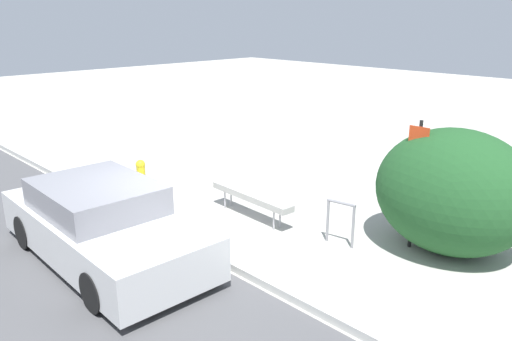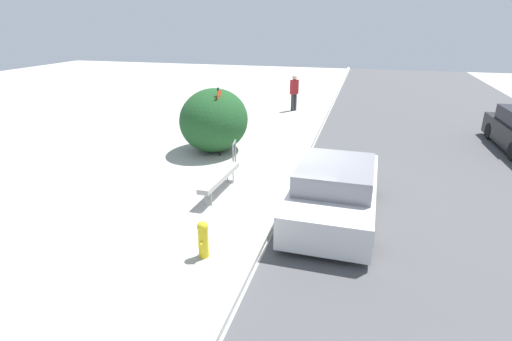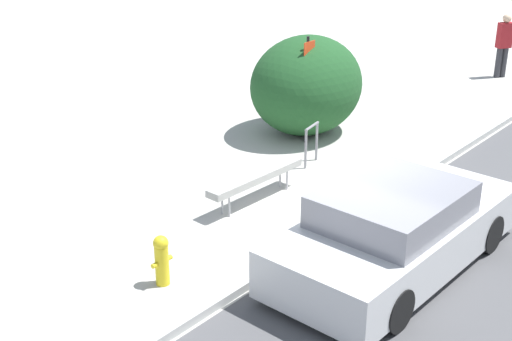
{
  "view_description": "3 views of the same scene",
  "coord_description": "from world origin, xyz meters",
  "px_view_note": "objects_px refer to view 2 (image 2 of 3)",
  "views": [
    {
      "loc": [
        6.55,
        -4.83,
        3.96
      ],
      "look_at": [
        0.04,
        1.48,
        1.13
      ],
      "focal_mm": 35.0,
      "sensor_mm": 36.0,
      "label": 1
    },
    {
      "loc": [
        -9.47,
        -1.81,
        4.35
      ],
      "look_at": [
        -0.73,
        0.6,
        0.91
      ],
      "focal_mm": 28.0,
      "sensor_mm": 36.0,
      "label": 2
    },
    {
      "loc": [
        -9.08,
        -5.66,
        5.45
      ],
      "look_at": [
        -0.66,
        1.42,
        0.77
      ],
      "focal_mm": 50.0,
      "sensor_mm": 36.0,
      "label": 3
    }
  ],
  "objects_px": {
    "bench": "(220,177)",
    "sign_post": "(219,116)",
    "fire_hydrant": "(203,238)",
    "parked_car_near": "(335,190)",
    "bike_rack": "(234,152)",
    "pedestrian": "(294,92)"
  },
  "relations": [
    {
      "from": "sign_post",
      "to": "parked_car_near",
      "type": "relative_size",
      "value": 0.52
    },
    {
      "from": "bike_rack",
      "to": "sign_post",
      "type": "height_order",
      "value": "sign_post"
    },
    {
      "from": "fire_hydrant",
      "to": "bench",
      "type": "bearing_deg",
      "value": 14.24
    },
    {
      "from": "fire_hydrant",
      "to": "sign_post",
      "type": "bearing_deg",
      "value": 17.2
    },
    {
      "from": "bench",
      "to": "pedestrian",
      "type": "relative_size",
      "value": 1.22
    },
    {
      "from": "fire_hydrant",
      "to": "pedestrian",
      "type": "bearing_deg",
      "value": 3.04
    },
    {
      "from": "bike_rack",
      "to": "fire_hydrant",
      "type": "distance_m",
      "value": 5.08
    },
    {
      "from": "bike_rack",
      "to": "pedestrian",
      "type": "distance_m",
      "value": 8.7
    },
    {
      "from": "bike_rack",
      "to": "pedestrian",
      "type": "bearing_deg",
      "value": -1.93
    },
    {
      "from": "bench",
      "to": "fire_hydrant",
      "type": "xyz_separation_m",
      "value": [
        -2.94,
        -0.75,
        -0.05
      ]
    },
    {
      "from": "parked_car_near",
      "to": "bench",
      "type": "bearing_deg",
      "value": 82.99
    },
    {
      "from": "pedestrian",
      "to": "bike_rack",
      "type": "bearing_deg",
      "value": 31.33
    },
    {
      "from": "fire_hydrant",
      "to": "parked_car_near",
      "type": "height_order",
      "value": "parked_car_near"
    },
    {
      "from": "sign_post",
      "to": "fire_hydrant",
      "type": "xyz_separation_m",
      "value": [
        -5.9,
        -1.83,
        -0.98
      ]
    },
    {
      "from": "bike_rack",
      "to": "sign_post",
      "type": "distance_m",
      "value": 1.52
    },
    {
      "from": "bench",
      "to": "parked_car_near",
      "type": "distance_m",
      "value": 3.05
    },
    {
      "from": "bench",
      "to": "fire_hydrant",
      "type": "relative_size",
      "value": 2.84
    },
    {
      "from": "bench",
      "to": "bike_rack",
      "type": "relative_size",
      "value": 2.63
    },
    {
      "from": "sign_post",
      "to": "parked_car_near",
      "type": "xyz_separation_m",
      "value": [
        -3.4,
        -4.1,
        -0.77
      ]
    },
    {
      "from": "pedestrian",
      "to": "parked_car_near",
      "type": "xyz_separation_m",
      "value": [
        -11.15,
        -2.99,
        -0.34
      ]
    },
    {
      "from": "bike_rack",
      "to": "fire_hydrant",
      "type": "relative_size",
      "value": 1.08
    },
    {
      "from": "bench",
      "to": "sign_post",
      "type": "distance_m",
      "value": 3.28
    }
  ]
}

